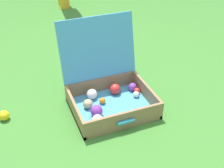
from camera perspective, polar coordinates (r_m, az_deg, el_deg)
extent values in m
plane|color=#3D7A2D|center=(1.93, -1.83, -6.48)|extent=(16.00, 16.00, 0.00)
cube|color=#4799C6|center=(1.99, 0.00, -4.66)|extent=(0.53, 0.43, 0.03)
cube|color=olive|center=(1.89, -7.31, -5.19)|extent=(0.02, 0.43, 0.13)
cube|color=olive|center=(2.04, 6.75, -1.81)|extent=(0.02, 0.43, 0.13)
cube|color=olive|center=(1.81, 2.45, -7.18)|extent=(0.50, 0.02, 0.13)
cube|color=olive|center=(2.11, -2.08, -0.27)|extent=(0.50, 0.02, 0.13)
cube|color=#4799C6|center=(2.02, -2.81, 7.08)|extent=(0.53, 0.12, 0.43)
cube|color=teal|center=(1.79, 2.73, -7.41)|extent=(0.11, 0.02, 0.02)
sphere|color=purple|center=(1.88, -3.03, -5.30)|extent=(0.08, 0.08, 0.08)
sphere|color=red|center=(2.07, 0.60, -0.98)|extent=(0.08, 0.08, 0.08)
sphere|color=purple|center=(2.12, 4.05, -0.57)|extent=(0.06, 0.06, 0.06)
sphere|color=orange|center=(1.99, -1.91, -3.28)|extent=(0.04, 0.04, 0.04)
sphere|color=white|center=(2.06, 4.76, -2.03)|extent=(0.04, 0.04, 0.04)
sphere|color=white|center=(2.03, -3.98, -1.96)|extent=(0.07, 0.07, 0.07)
sphere|color=red|center=(2.09, 4.91, -1.35)|extent=(0.04, 0.04, 0.04)
sphere|color=#D1B784|center=(1.95, -4.74, -3.89)|extent=(0.06, 0.06, 0.06)
sphere|color=white|center=(1.81, -2.85, -7.15)|extent=(0.08, 0.08, 0.08)
sphere|color=yellow|center=(2.01, -20.37, -5.79)|extent=(0.07, 0.07, 0.07)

